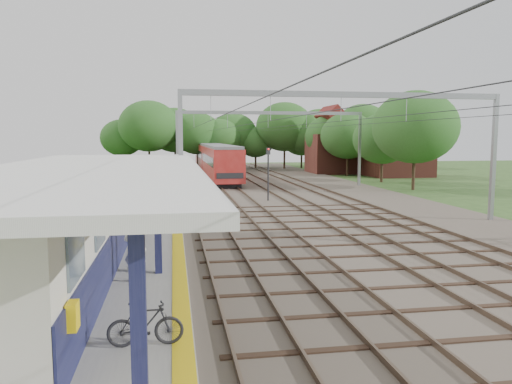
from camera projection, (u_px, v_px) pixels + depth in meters
ground at (421, 348)px, 11.10m from camera, size 160.00×160.00×0.00m
ballast_bed at (289, 193)px, 41.16m from camera, size 18.00×90.00×0.10m
platform at (129, 233)px, 23.58m from camera, size 5.00×52.00×0.35m
yellow_stripe at (177, 227)px, 23.93m from camera, size 0.45×52.00×0.01m
station_building at (66, 218)px, 16.29m from camera, size 3.41×18.00×3.40m
canopy at (95, 171)px, 15.31m from camera, size 6.40×20.00×3.44m
rail_tracks at (259, 192)px, 40.74m from camera, size 11.80×88.00×0.15m
catenary_system at (296, 125)px, 35.83m from camera, size 17.22×88.00×7.00m
tree_band at (242, 135)px, 67.19m from camera, size 31.72×30.88×8.82m
house_near at (397, 151)px, 59.30m from camera, size 7.00×6.12×7.89m
house_far at (341, 148)px, 64.34m from camera, size 8.00×6.12×8.66m
person at (135, 249)px, 14.93m from camera, size 0.85×0.72×1.97m
bicycle at (145, 324)px, 10.34m from camera, size 1.58×0.46×0.95m
train at (214, 158)px, 60.72m from camera, size 2.83×35.28×3.73m
signal_post at (268, 169)px, 35.80m from camera, size 0.30×0.28×3.91m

